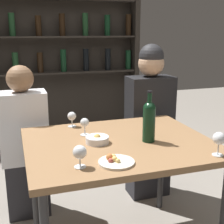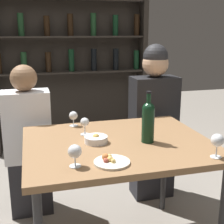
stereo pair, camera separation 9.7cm
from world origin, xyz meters
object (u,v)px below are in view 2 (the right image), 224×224
object	(u,v)px
wine_bottle	(148,120)
food_plate_0	(111,161)
seated_person_left	(29,145)
wine_glass_3	(75,152)
snack_bowl	(96,139)
seated_person_right	(153,124)
wine_glass_1	(73,116)
wine_glass_2	(85,123)
wine_glass_0	(217,141)

from	to	relation	value
wine_bottle	food_plate_0	distance (m)	0.40
seated_person_left	wine_bottle	bearing A→B (deg)	-44.83
wine_glass_3	snack_bowl	distance (m)	0.35
snack_bowl	seated_person_right	world-z (taller)	seated_person_right
snack_bowl	seated_person_right	bearing A→B (deg)	45.07
wine_glass_1	seated_person_right	xyz separation A→B (m)	(0.72, 0.27, -0.19)
wine_glass_2	food_plate_0	xyz separation A→B (m)	(0.05, -0.48, -0.07)
wine_glass_2	seated_person_left	distance (m)	0.66
wine_glass_0	wine_glass_3	bearing A→B (deg)	173.81
food_plate_0	seated_person_right	bearing A→B (deg)	56.56
seated_person_right	seated_person_left	bearing A→B (deg)	180.00
food_plate_0	snack_bowl	distance (m)	0.31
wine_glass_0	wine_glass_1	world-z (taller)	wine_glass_0
wine_glass_1	wine_glass_3	world-z (taller)	wine_glass_3
food_plate_0	seated_person_right	distance (m)	1.14
wine_glass_0	wine_glass_3	distance (m)	0.75
snack_bowl	seated_person_left	size ratio (longest dim) A/B	0.12
wine_glass_2	food_plate_0	world-z (taller)	wine_glass_2
wine_glass_2	wine_glass_3	xyz separation A→B (m)	(-0.13, -0.47, -0.00)
wine_bottle	wine_glass_3	world-z (taller)	wine_bottle
food_plate_0	seated_person_left	xyz separation A→B (m)	(-0.41, 0.95, -0.22)
wine_bottle	wine_glass_0	xyz separation A→B (m)	(0.26, -0.32, -0.04)
wine_glass_0	wine_glass_3	size ratio (longest dim) A/B	1.14
wine_bottle	wine_glass_1	xyz separation A→B (m)	(-0.39, 0.44, -0.07)
seated_person_left	seated_person_right	world-z (taller)	seated_person_right
wine_glass_2	food_plate_0	distance (m)	0.48
wine_bottle	seated_person_right	size ratio (longest dim) A/B	0.23
seated_person_right	wine_glass_1	bearing A→B (deg)	-159.63
wine_glass_3	seated_person_left	bearing A→B (deg)	103.78
snack_bowl	seated_person_right	size ratio (longest dim) A/B	0.10
wine_glass_1	food_plate_0	size ratio (longest dim) A/B	0.57
wine_glass_1	seated_person_left	distance (m)	0.50
wine_bottle	seated_person_left	size ratio (longest dim) A/B	0.26
wine_glass_3	seated_person_right	distance (m)	1.26
seated_person_left	wine_glass_2	bearing A→B (deg)	-52.27
wine_glass_1	seated_person_left	size ratio (longest dim) A/B	0.09
wine_glass_1	food_plate_0	world-z (taller)	wine_glass_1
wine_bottle	wine_glass_3	bearing A→B (deg)	-153.42
seated_person_left	wine_glass_3	bearing A→B (deg)	-76.22
snack_bowl	seated_person_right	xyz separation A→B (m)	(0.64, 0.64, -0.14)
wine_glass_1	seated_person_right	size ratio (longest dim) A/B	0.08
wine_glass_0	seated_person_left	distance (m)	1.44
seated_person_left	seated_person_right	size ratio (longest dim) A/B	0.90
wine_bottle	food_plate_0	size ratio (longest dim) A/B	1.67
food_plate_0	wine_glass_3	bearing A→B (deg)	178.14
wine_glass_1	wine_glass_3	xyz separation A→B (m)	(-0.09, -0.67, 0.01)
wine_bottle	seated_person_left	world-z (taller)	seated_person_left
wine_glass_2	wine_glass_0	bearing A→B (deg)	-42.22
wine_glass_3	snack_bowl	xyz separation A→B (m)	(0.17, 0.30, -0.05)
wine_glass_0	seated_person_left	bearing A→B (deg)	133.55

